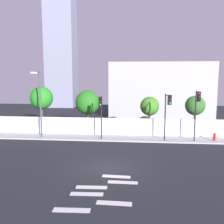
# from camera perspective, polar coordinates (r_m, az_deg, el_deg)

# --- Properties ---
(ground_plane) EXTENTS (80.00, 80.00, 0.00)m
(ground_plane) POSITION_cam_1_polar(r_m,az_deg,el_deg) (17.92, -0.93, -12.53)
(ground_plane) COLOR #202528
(sidewalk) EXTENTS (36.00, 2.40, 0.15)m
(sidewalk) POSITION_cam_1_polar(r_m,az_deg,el_deg) (25.71, 1.11, -5.99)
(sidewalk) COLOR #A6A6A6
(sidewalk) RESTS_ON ground
(perimeter_wall) EXTENTS (36.00, 0.18, 1.80)m
(perimeter_wall) POSITION_cam_1_polar(r_m,az_deg,el_deg) (26.75, 1.32, -3.30)
(perimeter_wall) COLOR silver
(perimeter_wall) RESTS_ON sidewalk
(crosswalk_marking) EXTENTS (4.07, 4.77, 0.01)m
(crosswalk_marking) POSITION_cam_1_polar(r_m,az_deg,el_deg) (14.55, -2.37, -17.57)
(crosswalk_marking) COLOR silver
(crosswalk_marking) RESTS_ON ground
(traffic_light_left) EXTENTS (0.37, 1.78, 4.86)m
(traffic_light_left) POSITION_cam_1_polar(r_m,az_deg,el_deg) (24.22, 18.82, 1.45)
(traffic_light_left) COLOR black
(traffic_light_left) RESTS_ON sidewalk
(traffic_light_center) EXTENTS (0.35, 1.10, 4.27)m
(traffic_light_center) POSITION_cam_1_polar(r_m,az_deg,el_deg) (24.18, -2.58, 0.82)
(traffic_light_center) COLOR black
(traffic_light_center) RESTS_ON sidewalk
(traffic_light_right) EXTENTS (0.44, 1.64, 4.54)m
(traffic_light_right) POSITION_cam_1_polar(r_m,az_deg,el_deg) (23.82, 12.55, 1.04)
(traffic_light_right) COLOR black
(traffic_light_right) RESTS_ON sidewalk
(street_lamp_curbside) EXTENTS (0.70, 2.28, 6.67)m
(street_lamp_curbside) POSITION_cam_1_polar(r_m,az_deg,el_deg) (26.04, -16.18, 2.95)
(street_lamp_curbside) COLOR #4C4C51
(street_lamp_curbside) RESTS_ON sidewalk
(fire_hydrant) EXTENTS (0.44, 0.26, 0.80)m
(fire_hydrant) POSITION_cam_1_polar(r_m,az_deg,el_deg) (26.22, 22.33, -5.20)
(fire_hydrant) COLOR red
(fire_hydrant) RESTS_ON sidewalk
(roadside_tree_leftmost) EXTENTS (2.60, 2.60, 5.20)m
(roadside_tree_leftmost) POSITION_cam_1_polar(r_m,az_deg,el_deg) (29.80, -15.76, 3.08)
(roadside_tree_leftmost) COLOR brown
(roadside_tree_leftmost) RESTS_ON ground
(roadside_tree_midleft) EXTENTS (2.73, 2.73, 4.82)m
(roadside_tree_midleft) POSITION_cam_1_polar(r_m,az_deg,el_deg) (28.35, -5.58, 2.19)
(roadside_tree_midleft) COLOR brown
(roadside_tree_midleft) RESTS_ON ground
(roadside_tree_midright) EXTENTS (2.10, 2.10, 4.14)m
(roadside_tree_midright) POSITION_cam_1_polar(r_m,az_deg,el_deg) (27.91, 8.58, 1.29)
(roadside_tree_midright) COLOR brown
(roadside_tree_midright) RESTS_ON ground
(roadside_tree_rightmost) EXTENTS (2.14, 2.14, 4.29)m
(roadside_tree_rightmost) POSITION_cam_1_polar(r_m,az_deg,el_deg) (28.59, 18.41, 1.40)
(roadside_tree_rightmost) COLOR brown
(roadside_tree_rightmost) RESTS_ON ground
(low_building_distant) EXTENTS (15.78, 6.00, 8.51)m
(low_building_distant) POSITION_cam_1_polar(r_m,az_deg,el_deg) (40.40, 10.89, 4.96)
(low_building_distant) COLOR #ADADAD
(low_building_distant) RESTS_ON ground
(tower_on_skyline) EXTENTS (5.85, 5.00, 27.41)m
(tower_on_skyline) POSITION_cam_1_polar(r_m,az_deg,el_deg) (54.98, -11.59, 15.58)
(tower_on_skyline) COLOR gray
(tower_on_skyline) RESTS_ON ground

